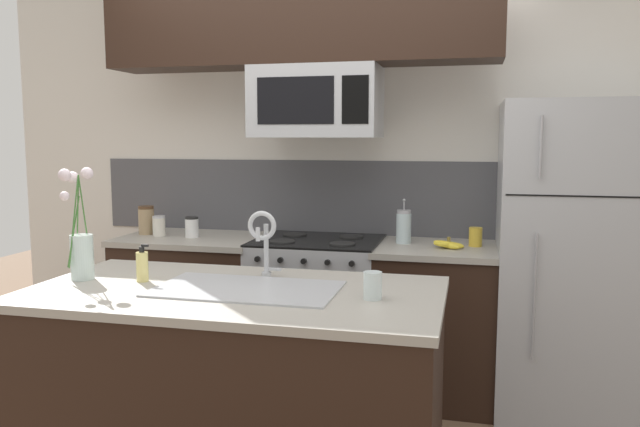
{
  "coord_description": "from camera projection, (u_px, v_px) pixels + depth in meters",
  "views": [
    {
      "loc": [
        0.9,
        -2.73,
        1.53
      ],
      "look_at": [
        0.17,
        0.27,
        1.16
      ],
      "focal_mm": 35.0,
      "sensor_mm": 36.0,
      "label": 1
    }
  ],
  "objects": [
    {
      "name": "rear_partition",
      "position": [
        376.0,
        174.0,
        4.04
      ],
      "size": [
        5.2,
        0.1,
        2.6
      ],
      "primitive_type": "cube",
      "color": "silver",
      "rests_on": "ground"
    },
    {
      "name": "splash_band",
      "position": [
        329.0,
        197.0,
        4.07
      ],
      "size": [
        3.19,
        0.01,
        0.48
      ],
      "primitive_type": "cube",
      "color": "#4C4C51",
      "rests_on": "rear_partition"
    },
    {
      "name": "back_counter_left",
      "position": [
        195.0,
        305.0,
        4.04
      ],
      "size": [
        0.91,
        0.65,
        0.91
      ],
      "color": "black",
      "rests_on": "ground"
    },
    {
      "name": "back_counter_right",
      "position": [
        435.0,
        322.0,
        3.67
      ],
      "size": [
        0.7,
        0.65,
        0.91
      ],
      "color": "black",
      "rests_on": "ground"
    },
    {
      "name": "stove_range",
      "position": [
        318.0,
        313.0,
        3.84
      ],
      "size": [
        0.76,
        0.64,
        0.93
      ],
      "color": "#A8AAAF",
      "rests_on": "ground"
    },
    {
      "name": "microwave",
      "position": [
        317.0,
        102.0,
        3.67
      ],
      "size": [
        0.74,
        0.4,
        0.41
      ],
      "color": "#A8AAAF"
    },
    {
      "name": "upper_cabinet_band",
      "position": [
        298.0,
        14.0,
        3.6
      ],
      "size": [
        2.31,
        0.34,
        0.6
      ],
      "primitive_type": "cube",
      "color": "black"
    },
    {
      "name": "refrigerator",
      "position": [
        579.0,
        259.0,
        3.46
      ],
      "size": [
        0.88,
        0.74,
        1.73
      ],
      "color": "#A8AAAF",
      "rests_on": "ground"
    },
    {
      "name": "storage_jar_tall",
      "position": [
        146.0,
        220.0,
        4.07
      ],
      "size": [
        0.1,
        0.1,
        0.18
      ],
      "color": "#997F5B",
      "rests_on": "back_counter_left"
    },
    {
      "name": "storage_jar_medium",
      "position": [
        159.0,
        226.0,
        4.0
      ],
      "size": [
        0.08,
        0.08,
        0.13
      ],
      "color": "silver",
      "rests_on": "back_counter_left"
    },
    {
      "name": "storage_jar_short",
      "position": [
        192.0,
        227.0,
        3.94
      ],
      "size": [
        0.08,
        0.08,
        0.13
      ],
      "color": "silver",
      "rests_on": "back_counter_left"
    },
    {
      "name": "banana_bunch",
      "position": [
        449.0,
        245.0,
        3.54
      ],
      "size": [
        0.19,
        0.13,
        0.08
      ],
      "color": "yellow",
      "rests_on": "back_counter_right"
    },
    {
      "name": "french_press",
      "position": [
        404.0,
        227.0,
        3.71
      ],
      "size": [
        0.09,
        0.09,
        0.27
      ],
      "color": "silver",
      "rests_on": "back_counter_right"
    },
    {
      "name": "coffee_tin",
      "position": [
        475.0,
        237.0,
        3.61
      ],
      "size": [
        0.08,
        0.08,
        0.11
      ],
      "primitive_type": "cylinder",
      "color": "gold",
      "rests_on": "back_counter_right"
    },
    {
      "name": "island_counter",
      "position": [
        236.0,
        393.0,
        2.65
      ],
      "size": [
        1.72,
        0.9,
        0.91
      ],
      "color": "black",
      "rests_on": "ground"
    },
    {
      "name": "kitchen_sink",
      "position": [
        247.0,
        306.0,
        2.59
      ],
      "size": [
        0.76,
        0.44,
        0.16
      ],
      "color": "#ADAFB5",
      "rests_on": "island_counter"
    },
    {
      "name": "sink_faucet",
      "position": [
        263.0,
        235.0,
        2.77
      ],
      "size": [
        0.14,
        0.14,
        0.31
      ],
      "color": "#B7BABF",
      "rests_on": "island_counter"
    },
    {
      "name": "dish_soap_bottle",
      "position": [
        142.0,
        266.0,
        2.72
      ],
      "size": [
        0.06,
        0.05,
        0.16
      ],
      "color": "#DBCC75",
      "rests_on": "island_counter"
    },
    {
      "name": "drinking_glass",
      "position": [
        373.0,
        286.0,
        2.42
      ],
      "size": [
        0.07,
        0.07,
        0.11
      ],
      "color": "silver",
      "rests_on": "island_counter"
    },
    {
      "name": "flower_vase",
      "position": [
        81.0,
        246.0,
        2.76
      ],
      "size": [
        0.16,
        0.2,
        0.5
      ],
      "color": "silver",
      "rests_on": "island_counter"
    }
  ]
}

